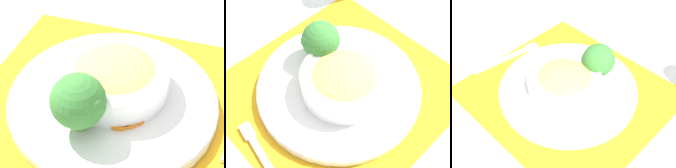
# 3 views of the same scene
# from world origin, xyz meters

# --- Properties ---
(ground_plane) EXTENTS (4.00, 4.00, 0.00)m
(ground_plane) POSITION_xyz_m (0.00, 0.00, 0.00)
(ground_plane) COLOR white
(placemat) EXTENTS (0.45, 0.42, 0.00)m
(placemat) POSITION_xyz_m (0.00, 0.00, 0.00)
(placemat) COLOR orange
(placemat) RESTS_ON ground_plane
(plate) EXTENTS (0.31, 0.31, 0.02)m
(plate) POSITION_xyz_m (0.00, 0.00, 0.02)
(plate) COLOR white
(plate) RESTS_ON placemat
(bowl) EXTENTS (0.16, 0.16, 0.06)m
(bowl) POSITION_xyz_m (0.00, -0.01, 0.05)
(bowl) COLOR white
(bowl) RESTS_ON plate
(broccoli_floret) EXTENTS (0.07, 0.07, 0.09)m
(broccoli_floret) POSITION_xyz_m (0.03, 0.07, 0.07)
(broccoli_floret) COLOR #759E51
(broccoli_floret) RESTS_ON plate
(carrot_slice_near) EXTENTS (0.04, 0.04, 0.01)m
(carrot_slice_near) POSITION_xyz_m (-0.02, 0.05, 0.02)
(carrot_slice_near) COLOR orange
(carrot_slice_near) RESTS_ON plate
(carrot_slice_middle) EXTENTS (0.04, 0.04, 0.01)m
(carrot_slice_middle) POSITION_xyz_m (-0.03, 0.04, 0.02)
(carrot_slice_middle) COLOR orange
(carrot_slice_middle) RESTS_ON plate
(carrot_slice_far) EXTENTS (0.04, 0.04, 0.01)m
(carrot_slice_far) POSITION_xyz_m (-0.04, 0.03, 0.02)
(carrot_slice_far) COLOR orange
(carrot_slice_far) RESTS_ON plate
(carrot_slice_extra) EXTENTS (0.04, 0.04, 0.01)m
(carrot_slice_extra) POSITION_xyz_m (-0.05, 0.03, 0.02)
(carrot_slice_extra) COLOR orange
(carrot_slice_extra) RESTS_ON plate
(fork) EXTENTS (0.06, 0.18, 0.01)m
(fork) POSITION_xyz_m (-0.19, 0.00, 0.01)
(fork) COLOR silver
(fork) RESTS_ON placemat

